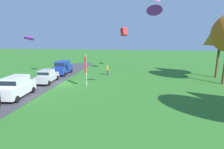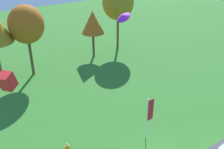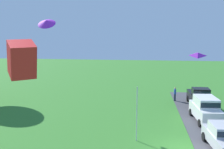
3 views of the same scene
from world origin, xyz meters
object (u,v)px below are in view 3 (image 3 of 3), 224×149
car_sedan_mid_row (224,136)px  person_watching_sky (175,94)px  flag_banner (137,106)px  kite_box_low_drifter (22,59)px  kite_delta_over_trees (46,22)px  car_pickup_far_end (199,97)px  kite_diamond_mid_center (198,54)px  car_suv_by_flagpole (206,108)px

car_sedan_mid_row → person_watching_sky: (13.20, 1.82, -0.16)m
flag_banner → person_watching_sky: bearing=-19.5°
flag_banner → kite_box_low_drifter: kite_box_low_drifter is taller
kite_delta_over_trees → car_sedan_mid_row: bearing=-106.2°
car_pickup_far_end → person_watching_sky: car_pickup_far_end is taller
car_sedan_mid_row → car_pickup_far_end: car_pickup_far_end is taller
flag_banner → kite_box_low_drifter: (-10.29, 3.97, 4.55)m
car_pickup_far_end → kite_diamond_mid_center: (-6.46, 1.69, 5.26)m
car_sedan_mid_row → kite_diamond_mid_center: 7.23m
kite_box_low_drifter → kite_diamond_mid_center: kite_box_low_drifter is taller
person_watching_sky → kite_delta_over_trees: (-9.12, 12.22, 8.20)m
person_watching_sky → kite_delta_over_trees: bearing=126.7°
person_watching_sky → flag_banner: flag_banner is taller
car_suv_by_flagpole → kite_box_low_drifter: size_ratio=3.82×
kite_box_low_drifter → kite_delta_over_trees: size_ratio=0.81×
kite_box_low_drifter → car_sedan_mid_row: bearing=-47.9°
person_watching_sky → kite_diamond_mid_center: 10.08m
car_sedan_mid_row → kite_box_low_drifter: (-9.08, 10.04, 6.19)m
car_suv_by_flagpole → flag_banner: 8.02m
kite_diamond_mid_center → kite_delta_over_trees: bearing=93.1°
car_suv_by_flagpole → person_watching_sky: car_suv_by_flagpole is taller
flag_banner → car_sedan_mid_row: bearing=-101.2°
car_sedan_mid_row → flag_banner: (1.21, 6.07, 1.64)m
kite_delta_over_trees → car_suv_by_flagpole: bearing=-81.9°
car_suv_by_flagpole → flag_banner: bearing=128.2°
car_sedan_mid_row → person_watching_sky: size_ratio=2.65×
car_sedan_mid_row → person_watching_sky: 13.32m
car_pickup_far_end → person_watching_sky: 3.13m
car_sedan_mid_row → flag_banner: flag_banner is taller
car_sedan_mid_row → car_suv_by_flagpole: bearing=-1.3°
kite_box_low_drifter → kite_delta_over_trees: 13.87m
car_suv_by_flagpole → kite_diamond_mid_center: size_ratio=4.36×
car_pickup_far_end → kite_diamond_mid_center: bearing=165.4°
car_pickup_far_end → person_watching_sky: size_ratio=2.93×
person_watching_sky → flag_banner: (-11.99, 4.25, 1.80)m
car_sedan_mid_row → kite_diamond_mid_center: bearing=12.8°
car_suv_by_flagpole → kite_box_low_drifter: 19.21m
flag_banner → car_pickup_far_end: bearing=-33.7°
car_suv_by_flagpole → kite_diamond_mid_center: (-1.32, 1.22, 5.07)m
car_sedan_mid_row → car_pickup_far_end: 11.25m
car_suv_by_flagpole → person_watching_sky: bearing=15.4°
car_sedan_mid_row → kite_box_low_drifter: kite_box_low_drifter is taller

